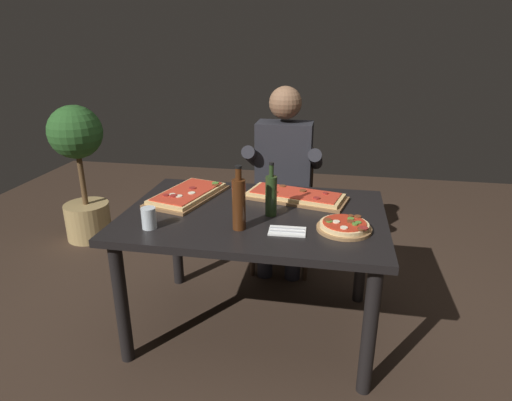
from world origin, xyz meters
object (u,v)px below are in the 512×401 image
Objects in this scene: diner_chair at (284,202)px; wine_bottle_dark at (271,195)px; pizza_rectangular_front at (295,196)px; pizza_round_far at (344,226)px; pizza_rectangular_left at (188,194)px; potted_plant_corner at (80,165)px; dining_table at (254,228)px; oil_bottle_amber at (239,203)px; tumbler_near_camera at (149,218)px; seated_diner at (283,173)px.

wine_bottle_dark is at bearing -88.03° from diner_chair.
pizza_rectangular_front is 0.68m from diner_chair.
wine_bottle_dark is at bearing 162.10° from pizza_round_far.
pizza_rectangular_front and pizza_rectangular_left have the same top height.
diner_chair reaches higher than pizza_rectangular_front.
potted_plant_corner is (-1.70, 0.10, 0.16)m from diner_chair.
wine_bottle_dark is at bearing -111.38° from pizza_rectangular_front.
dining_table is 0.87m from diner_chair.
pizza_round_far is 0.31× the size of diner_chair.
wine_bottle_dark reaches higher than pizza_round_far.
oil_bottle_amber is (-0.13, -0.20, 0.02)m from wine_bottle_dark.
tumbler_near_camera is at bearing -47.26° from potted_plant_corner.
seated_diner is (-0.03, 0.76, -0.11)m from wine_bottle_dark.
tumbler_near_camera is at bearing -154.10° from wine_bottle_dark.
pizza_round_far is at bearing -27.58° from potted_plant_corner.
pizza_round_far is 0.83× the size of oil_bottle_amber.
pizza_rectangular_left is (-0.43, 0.16, 0.12)m from dining_table.
oil_bottle_amber is at bearing -98.57° from dining_table.
pizza_rectangular_front is 0.51m from seated_diner.
dining_table is 0.51m from pizza_round_far.
pizza_rectangular_left is 1.76× the size of oil_bottle_amber.
potted_plant_corner is at bearing 149.62° from dining_table.
seated_diner is at bearing -90.00° from diner_chair.
tumbler_near_camera is at bearing -170.57° from oil_bottle_amber.
pizza_rectangular_front is 0.86m from tumbler_near_camera.
seated_diner is 1.17× the size of potted_plant_corner.
tumbler_near_camera is 0.09× the size of potted_plant_corner.
diner_chair is (0.10, 1.08, -0.39)m from oil_bottle_amber.
oil_bottle_amber is at bearing -43.73° from pizza_rectangular_left.
oil_bottle_amber is at bearing -36.45° from potted_plant_corner.
pizza_rectangular_front is 0.48m from pizza_round_far.
pizza_rectangular_left is 0.46m from tumbler_near_camera.
pizza_round_far is 0.93× the size of wine_bottle_dark.
seated_diner is at bearing 85.04° from dining_table.
pizza_round_far is at bearing -18.38° from pizza_rectangular_left.
pizza_rectangular_front is 1.94× the size of oil_bottle_amber.
dining_table is 1.89m from potted_plant_corner.
potted_plant_corner reaches higher than oil_bottle_amber.
pizza_rectangular_left is 0.56m from oil_bottle_amber.
oil_bottle_amber is 0.29× the size of potted_plant_corner.
diner_chair is at bearing 85.73° from dining_table.
oil_bottle_amber is at bearing -122.22° from wine_bottle_dark.
pizza_rectangular_front is at bearing 7.97° from pizza_rectangular_left.
pizza_rectangular_left is 1.45m from potted_plant_corner.
pizza_rectangular_left is 5.33× the size of tumbler_near_camera.
seated_diner reaches higher than dining_table.
dining_table is at bearing -94.27° from diner_chair.
oil_bottle_amber is at bearing -171.25° from pizza_round_far.
pizza_rectangular_front reaches higher than dining_table.
seated_diner is at bearing 105.34° from pizza_rectangular_front.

